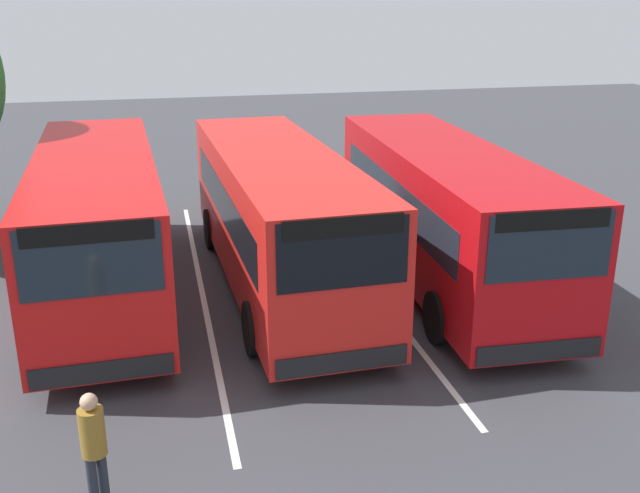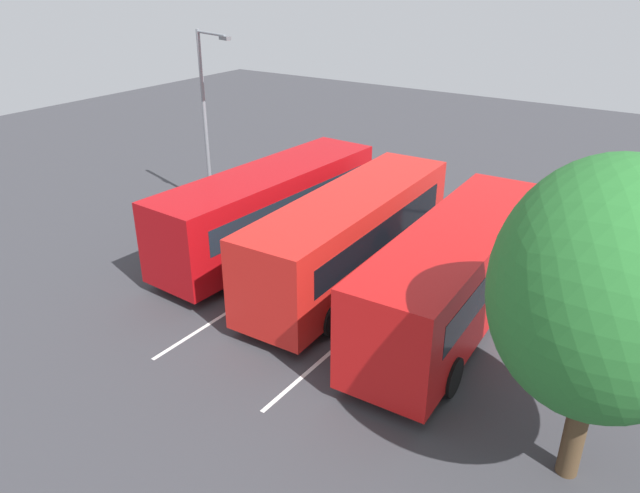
# 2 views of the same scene
# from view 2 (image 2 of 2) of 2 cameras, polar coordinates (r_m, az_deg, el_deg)

# --- Properties ---
(ground_plane) EXTENTS (66.82, 66.82, 0.00)m
(ground_plane) POSITION_cam_2_polar(r_m,az_deg,el_deg) (20.23, 2.40, -3.30)
(ground_plane) COLOR #38383D
(bus_far_left) EXTENTS (9.90, 2.83, 3.08)m
(bus_far_left) POSITION_cam_2_polar(r_m,az_deg,el_deg) (17.58, 12.83, -2.30)
(bus_far_left) COLOR red
(bus_far_left) RESTS_ON ground
(bus_center_left) EXTENTS (9.88, 2.78, 3.08)m
(bus_center_left) POSITION_cam_2_polar(r_m,az_deg,el_deg) (19.55, 3.03, 1.21)
(bus_center_left) COLOR red
(bus_center_left) RESTS_ON ground
(bus_center_right) EXTENTS (9.95, 3.01, 3.08)m
(bus_center_right) POSITION_cam_2_polar(r_m,az_deg,el_deg) (21.86, -4.75, 3.79)
(bus_center_right) COLOR #B70C11
(bus_center_right) RESTS_ON ground
(pedestrian) EXTENTS (0.45, 0.45, 1.67)m
(pedestrian) POSITION_cam_2_polar(r_m,az_deg,el_deg) (24.52, 18.89, 3.07)
(pedestrian) COLOR #232833
(pedestrian) RESTS_ON ground
(street_lamp) EXTENTS (0.89, 2.36, 7.41)m
(street_lamp) POSITION_cam_2_polar(r_m,az_deg,el_deg) (25.66, -10.71, 12.66)
(street_lamp) COLOR gray
(street_lamp) RESTS_ON ground
(depot_tree) EXTENTS (4.67, 4.20, 6.83)m
(depot_tree) POSITION_cam_2_polar(r_m,az_deg,el_deg) (11.92, 25.72, -3.70)
(depot_tree) COLOR #4C3823
(depot_tree) RESTS_ON ground
(lane_stripe_outer_left) EXTENTS (13.38, 0.30, 0.01)m
(lane_stripe_outer_left) POSITION_cam_2_polar(r_m,az_deg,el_deg) (19.45, 7.14, -4.73)
(lane_stripe_outer_left) COLOR silver
(lane_stripe_outer_left) RESTS_ON ground
(lane_stripe_inner_left) EXTENTS (13.38, 0.30, 0.01)m
(lane_stripe_inner_left) POSITION_cam_2_polar(r_m,az_deg,el_deg) (21.15, -1.95, -1.94)
(lane_stripe_inner_left) COLOR silver
(lane_stripe_inner_left) RESTS_ON ground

